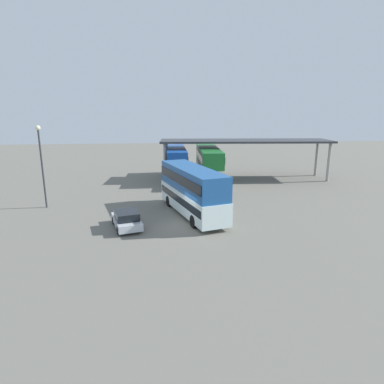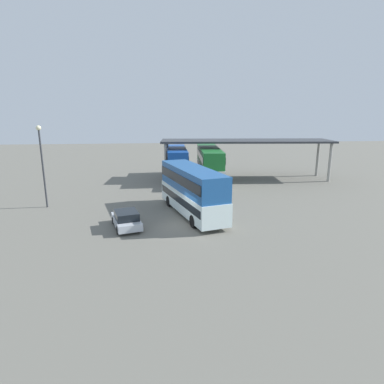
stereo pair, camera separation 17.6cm
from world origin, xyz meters
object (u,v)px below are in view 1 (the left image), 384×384
at_px(parked_hatchback, 127,219).
at_px(double_decker_near_canopy, 176,162).
at_px(double_decker_main, 192,189).
at_px(double_decker_mid_row, 209,163).
at_px(lamppost_tall, 41,157).

bearing_deg(parked_hatchback, double_decker_near_canopy, -30.41).
xyz_separation_m(double_decker_main, double_decker_near_canopy, (-0.41, 15.42, -0.01)).
bearing_deg(double_decker_mid_row, parked_hatchback, 154.88).
relative_size(parked_hatchback, lamppost_tall, 0.55).
height_order(double_decker_near_canopy, double_decker_mid_row, double_decker_mid_row).
xyz_separation_m(parked_hatchback, double_decker_near_canopy, (4.92, 18.23, 1.57)).
distance_m(double_decker_mid_row, lamppost_tall, 19.97).
distance_m(parked_hatchback, lamppost_tall, 10.95).
height_order(double_decker_near_canopy, lamppost_tall, lamppost_tall).
bearing_deg(double_decker_main, parked_hatchback, 102.21).
relative_size(double_decker_near_canopy, double_decker_mid_row, 0.89).
distance_m(parked_hatchback, double_decker_mid_row, 19.04).
bearing_deg(lamppost_tall, double_decker_near_canopy, 42.71).
height_order(double_decker_main, lamppost_tall, lamppost_tall).
xyz_separation_m(double_decker_main, double_decker_mid_row, (3.69, 13.88, 0.05)).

